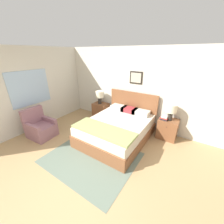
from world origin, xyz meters
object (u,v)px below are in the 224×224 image
nightstand_by_door (167,129)px  nightstand_near_window (101,111)px  armchair (40,128)px  table_lamp_by_door (171,110)px  table_lamp_near_window (100,95)px  bed (117,128)px

nightstand_by_door → nightstand_near_window: bearing=180.0°
armchair → table_lamp_by_door: size_ratio=1.82×
armchair → table_lamp_near_window: size_ratio=1.82×
nightstand_by_door → table_lamp_near_window: bearing=-179.6°
bed → table_lamp_near_window: 1.63m
bed → armchair: bearing=-149.5°
bed → nightstand_near_window: size_ratio=3.49×
table_lamp_near_window → nightstand_near_window: bearing=65.1°
bed → table_lamp_by_door: bed is taller
bed → nightstand_by_door: bearing=33.3°
armchair → nightstand_near_window: size_ratio=1.45×
armchair → table_lamp_near_window: bearing=155.0°
bed → armchair: 2.38m
armchair → nightstand_by_door: (3.31, 2.03, 0.02)m
nightstand_near_window → nightstand_by_door: bearing=0.0°
armchair → nightstand_by_door: armchair is taller
nightstand_by_door → table_lamp_near_window: size_ratio=1.25×
bed → table_lamp_by_door: size_ratio=4.37×
bed → table_lamp_near_window: size_ratio=4.37×
bed → table_lamp_near_window: bearing=147.5°
nightstand_near_window → table_lamp_by_door: 2.61m
bed → nightstand_by_door: size_ratio=3.49×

